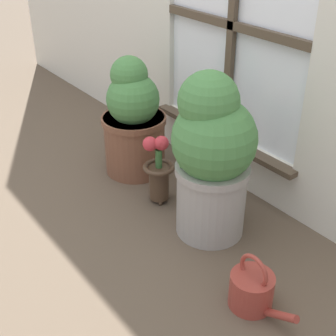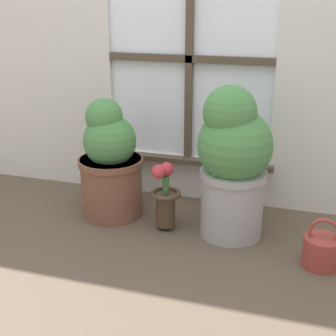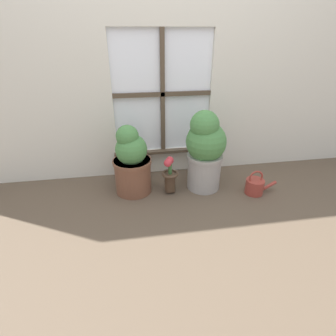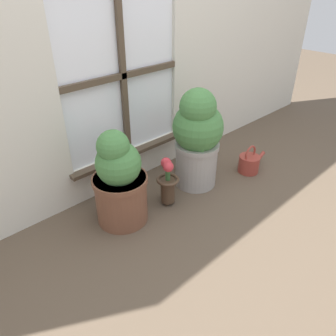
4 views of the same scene
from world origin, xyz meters
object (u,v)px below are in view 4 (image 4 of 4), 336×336
Objects in this scene: potted_plant_left at (119,181)px; potted_plant_right at (197,137)px; watering_can at (249,163)px; flower_vase at (168,181)px.

potted_plant_left is 0.85× the size of potted_plant_right.
potted_plant_left is 2.16× the size of watering_can.
potted_plant_right is at bearing 7.48° from flower_vase.
potted_plant_left is at bearing 168.79° from watering_can.
potted_plant_right is 0.35m from flower_vase.
flower_vase reaches higher than watering_can.
flower_vase is 0.71m from watering_can.
flower_vase is at bearing -172.52° from potted_plant_right.
potted_plant_right reaches higher than flower_vase.
watering_can is (0.40, -0.16, -0.28)m from potted_plant_right.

